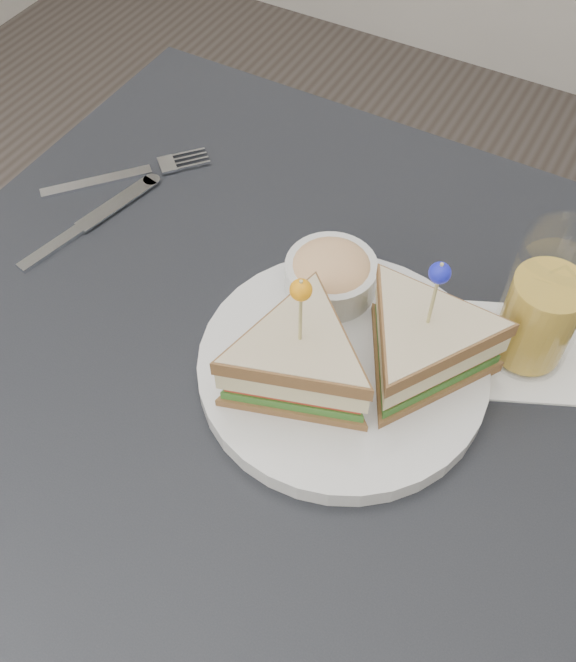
{
  "coord_description": "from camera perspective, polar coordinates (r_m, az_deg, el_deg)",
  "views": [
    {
      "loc": [
        0.21,
        -0.34,
        1.33
      ],
      "look_at": [
        0.01,
        0.01,
        0.8
      ],
      "focal_mm": 40.0,
      "sensor_mm": 36.0,
      "label": 1
    }
  ],
  "objects": [
    {
      "name": "drink_set",
      "position": [
        0.7,
        19.08,
        1.65
      ],
      "size": [
        0.16,
        0.16,
        0.15
      ],
      "rotation": [
        0.0,
        0.0,
        0.43
      ],
      "color": "white",
      "rests_on": "table"
    },
    {
      "name": "plate_meal",
      "position": [
        0.66,
        5.08,
        -1.3
      ],
      "size": [
        0.33,
        0.32,
        0.16
      ],
      "rotation": [
        0.0,
        0.0,
        -0.21
      ],
      "color": "silver",
      "rests_on": "table"
    },
    {
      "name": "table",
      "position": [
        0.77,
        -1.02,
        -5.97
      ],
      "size": [
        0.8,
        0.8,
        0.75
      ],
      "color": "black",
      "rests_on": "ground"
    },
    {
      "name": "cutlery_fork",
      "position": [
        0.9,
        -11.78,
        11.91
      ],
      "size": [
        0.15,
        0.16,
        0.01
      ],
      "rotation": [
        0.0,
        0.0,
        -0.72
      ],
      "color": "white",
      "rests_on": "table"
    },
    {
      "name": "cutlery_knife",
      "position": [
        0.85,
        -15.35,
        7.96
      ],
      "size": [
        0.06,
        0.19,
        0.01
      ],
      "rotation": [
        0.0,
        0.0,
        -0.21
      ],
      "color": "silver",
      "rests_on": "table"
    },
    {
      "name": "ground_plane",
      "position": [
        1.39,
        -0.6,
        -20.67
      ],
      "size": [
        3.5,
        3.5,
        0.0
      ],
      "primitive_type": "plane",
      "color": "#3F3833"
    }
  ]
}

